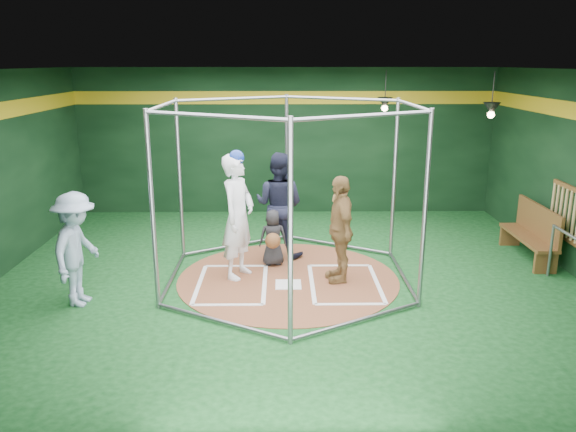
{
  "coord_description": "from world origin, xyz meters",
  "views": [
    {
      "loc": [
        -0.12,
        -9.05,
        3.63
      ],
      "look_at": [
        0.0,
        0.1,
        1.1
      ],
      "focal_mm": 35.0,
      "sensor_mm": 36.0,
      "label": 1
    }
  ],
  "objects_px": {
    "visitor_leopard": "(340,229)",
    "umpire": "(279,205)",
    "dugout_bench": "(533,232)",
    "batter_figure": "(238,215)"
  },
  "relations": [
    {
      "from": "visitor_leopard",
      "to": "dugout_bench",
      "type": "xyz_separation_m",
      "value": [
        3.76,
        1.06,
        -0.39
      ]
    },
    {
      "from": "dugout_bench",
      "to": "umpire",
      "type": "bearing_deg",
      "value": 177.2
    },
    {
      "from": "umpire",
      "to": "visitor_leopard",
      "type": "bearing_deg",
      "value": 152.02
    },
    {
      "from": "batter_figure",
      "to": "umpire",
      "type": "relative_size",
      "value": 1.11
    },
    {
      "from": "visitor_leopard",
      "to": "umpire",
      "type": "bearing_deg",
      "value": -149.34
    },
    {
      "from": "visitor_leopard",
      "to": "dugout_bench",
      "type": "relative_size",
      "value": 1.02
    },
    {
      "from": "umpire",
      "to": "dugout_bench",
      "type": "xyz_separation_m",
      "value": [
        4.79,
        -0.23,
        -0.48
      ]
    },
    {
      "from": "umpire",
      "to": "dugout_bench",
      "type": "bearing_deg",
      "value": -159.06
    },
    {
      "from": "umpire",
      "to": "dugout_bench",
      "type": "relative_size",
      "value": 1.12
    },
    {
      "from": "batter_figure",
      "to": "umpire",
      "type": "height_order",
      "value": "batter_figure"
    }
  ]
}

